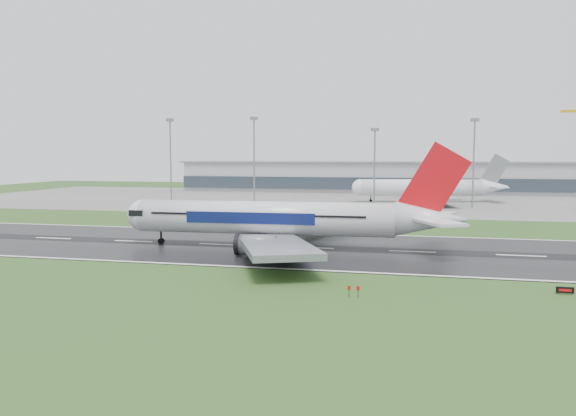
# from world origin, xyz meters

# --- Properties ---
(ground) EXTENTS (520.00, 520.00, 0.00)m
(ground) POSITION_xyz_m (0.00, 0.00, 0.00)
(ground) COLOR #264A1B
(ground) RESTS_ON ground
(runway) EXTENTS (400.00, 45.00, 0.10)m
(runway) POSITION_xyz_m (0.00, 0.00, 0.05)
(runway) COLOR black
(runway) RESTS_ON ground
(apron) EXTENTS (400.00, 130.00, 0.08)m
(apron) POSITION_xyz_m (0.00, 125.00, 0.04)
(apron) COLOR slate
(apron) RESTS_ON ground
(terminal) EXTENTS (240.00, 36.00, 15.00)m
(terminal) POSITION_xyz_m (0.00, 185.00, 7.50)
(terminal) COLOR #999DA4
(terminal) RESTS_ON ground
(main_airliner) EXTENTS (71.64, 68.45, 20.49)m
(main_airliner) POSITION_xyz_m (-24.83, -1.15, 10.35)
(main_airliner) COLOR silver
(main_airliner) RESTS_ON runway
(parked_airliner) EXTENTS (74.68, 71.23, 18.78)m
(parked_airliner) POSITION_xyz_m (5.03, 121.64, 9.47)
(parked_airliner) COLOR white
(parked_airliner) RESTS_ON apron
(runway_sign) EXTENTS (2.30, 0.27, 1.04)m
(runway_sign) POSITION_xyz_m (20.50, -29.63, 0.52)
(runway_sign) COLOR black
(runway_sign) RESTS_ON ground
(floodmast_0) EXTENTS (0.64, 0.64, 32.57)m
(floodmast_0) POSITION_xyz_m (-96.78, 100.00, 16.29)
(floodmast_0) COLOR gray
(floodmast_0) RESTS_ON ground
(floodmast_1) EXTENTS (0.64, 0.64, 32.73)m
(floodmast_1) POSITION_xyz_m (-61.48, 100.00, 16.37)
(floodmast_1) COLOR gray
(floodmast_1) RESTS_ON ground
(floodmast_2) EXTENTS (0.64, 0.64, 27.93)m
(floodmast_2) POSITION_xyz_m (-14.64, 100.00, 13.96)
(floodmast_2) COLOR gray
(floodmast_2) RESTS_ON ground
(floodmast_3) EXTENTS (0.64, 0.64, 30.97)m
(floodmast_3) POSITION_xyz_m (20.71, 100.00, 15.49)
(floodmast_3) COLOR gray
(floodmast_3) RESTS_ON ground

